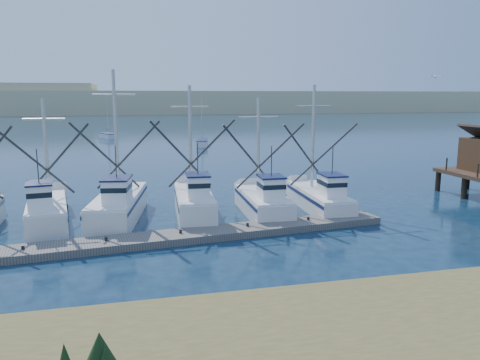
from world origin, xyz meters
name	(u,v)px	position (x,y,z in m)	size (l,w,h in m)	color
ground	(291,274)	(0.00, 0.00, 0.00)	(500.00, 500.00, 0.00)	#0B1E33
floating_dock	(126,242)	(-7.24, 5.85, 0.21)	(31.10, 2.07, 0.41)	slate
dune_ridge	(140,102)	(0.00, 210.00, 5.00)	(360.00, 60.00, 10.00)	tan
trawler_fleet	(119,208)	(-7.63, 10.79, 0.97)	(30.23, 9.14, 9.63)	silver
sailboat_near	(202,143)	(4.85, 55.46, 0.50)	(2.71, 6.11, 8.10)	silver
sailboat_far	(108,136)	(-10.28, 72.63, 0.50)	(3.55, 5.22, 8.10)	silver
flying_gull	(435,77)	(13.79, 9.72, 9.23)	(0.98, 0.18, 0.18)	white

